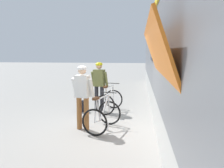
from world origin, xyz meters
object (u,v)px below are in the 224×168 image
cyclist_far_in_white (82,92)px  water_bottle_near_the_bikes (107,127)px  train_car (213,58)px  bicycle_far_silver (102,116)px  backpack_on_platform (81,106)px  cyclist_near_in_olive (99,82)px  bicycle_near_white (109,101)px

cyclist_far_in_white → water_bottle_near_the_bikes: bearing=-2.3°
cyclist_far_in_white → water_bottle_near_the_bikes: 1.16m
train_car → bicycle_far_silver: size_ratio=17.98×
cyclist_far_in_white → backpack_on_platform: (-0.52, 1.88, -0.85)m
cyclist_far_in_white → bicycle_far_silver: cyclist_far_in_white is taller
cyclist_near_in_olive → cyclist_far_in_white: size_ratio=1.00×
train_car → backpack_on_platform: train_car is taller
cyclist_far_in_white → bicycle_far_silver: (0.54, 0.00, -0.65)m
cyclist_near_in_olive → backpack_on_platform: 1.08m
train_car → cyclist_near_in_olive: size_ratio=12.34×
bicycle_near_white → bicycle_far_silver: same height
cyclist_near_in_olive → bicycle_near_white: 0.76m
cyclist_far_in_white → bicycle_far_silver: 0.85m
bicycle_far_silver → water_bottle_near_the_bikes: (0.14, -0.03, -0.29)m
bicycle_near_white → bicycle_far_silver: 2.01m
cyclist_far_in_white → water_bottle_near_the_bikes: (0.68, -0.03, -0.95)m
bicycle_near_white → backpack_on_platform: bearing=-172.7°
train_car → cyclist_far_in_white: train_car is taller
cyclist_near_in_olive → water_bottle_near_the_bikes: size_ratio=8.16×
train_car → backpack_on_platform: (-3.98, 1.51, -1.77)m
cyclist_near_in_olive → bicycle_far_silver: cyclist_near_in_olive is taller
cyclist_far_in_white → backpack_on_platform: 2.13m
train_car → cyclist_far_in_white: (-3.45, -0.37, -0.91)m
cyclist_far_in_white → backpack_on_platform: bearing=105.5°
bicycle_near_white → backpack_on_platform: 1.02m
cyclist_near_in_olive → bicycle_far_silver: bearing=-78.0°
train_car → backpack_on_platform: 4.61m
bicycle_near_white → backpack_on_platform: bicycle_near_white is taller
cyclist_near_in_olive → backpack_on_platform: size_ratio=4.40×
cyclist_near_in_olive → cyclist_far_in_white: (-0.09, -2.10, 0.00)m
cyclist_near_in_olive → cyclist_far_in_white: bearing=-92.6°
train_car → cyclist_near_in_olive: bearing=152.8°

